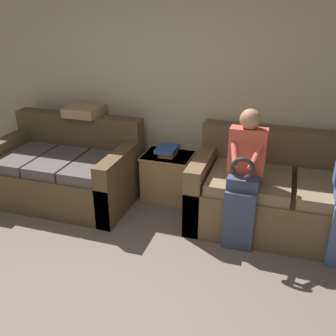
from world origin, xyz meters
TOP-DOWN VIEW (x-y plane):
  - wall_back at (0.00, 2.73)m, footprint 7.36×0.06m
  - couch_main at (1.29, 2.24)m, footprint 1.94×0.95m
  - couch_side at (-1.16, 2.12)m, footprint 1.57×0.98m
  - child_left_seated at (0.85, 1.85)m, footprint 0.33×0.38m
  - side_shelf at (-0.06, 2.46)m, footprint 0.55×0.44m
  - book_stack at (-0.06, 2.46)m, footprint 0.21×0.28m
  - throw_pillow at (-1.07, 2.46)m, footprint 0.38×0.38m

SIDE VIEW (x-z plane):
  - side_shelf at x=-0.06m, z-range 0.01..0.54m
  - couch_side at x=-1.16m, z-range -0.13..0.77m
  - couch_main at x=1.29m, z-range -0.13..0.79m
  - book_stack at x=-0.06m, z-range 0.53..0.63m
  - child_left_seated at x=0.85m, z-range 0.06..1.33m
  - throw_pillow at x=-1.07m, z-range 0.90..1.00m
  - wall_back at x=0.00m, z-range 0.00..2.55m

